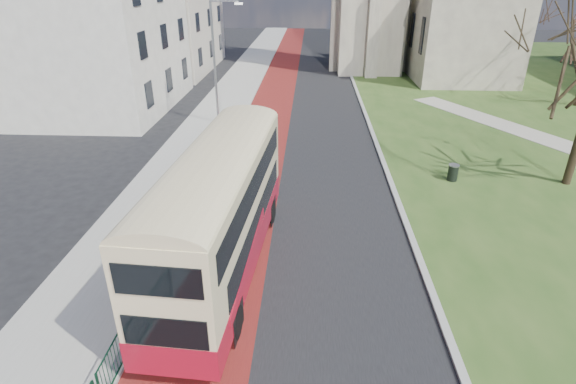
{
  "coord_description": "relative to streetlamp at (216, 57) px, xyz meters",
  "views": [
    {
      "loc": [
        1.95,
        -12.35,
        9.55
      ],
      "look_at": [
        1.16,
        3.13,
        2.0
      ],
      "focal_mm": 28.0,
      "sensor_mm": 36.0,
      "label": 1
    }
  ],
  "objects": [
    {
      "name": "ground",
      "position": [
        4.35,
        -18.0,
        -4.59
      ],
      "size": [
        160.0,
        160.0,
        0.0
      ],
      "primitive_type": "plane",
      "color": "black",
      "rests_on": "ground"
    },
    {
      "name": "road_carriageway",
      "position": [
        5.85,
        2.0,
        -4.59
      ],
      "size": [
        9.0,
        120.0,
        0.01
      ],
      "primitive_type": "cube",
      "color": "black",
      "rests_on": "ground"
    },
    {
      "name": "bus_lane",
      "position": [
        3.15,
        2.0,
        -4.59
      ],
      "size": [
        3.4,
        120.0,
        0.01
      ],
      "primitive_type": "cube",
      "color": "#591414",
      "rests_on": "ground"
    },
    {
      "name": "pavement_west",
      "position": [
        -0.65,
        2.0,
        -4.53
      ],
      "size": [
        4.0,
        120.0,
        0.12
      ],
      "primitive_type": "cube",
      "color": "gray",
      "rests_on": "ground"
    },
    {
      "name": "kerb_west",
      "position": [
        1.35,
        2.0,
        -4.53
      ],
      "size": [
        0.25,
        120.0,
        0.13
      ],
      "primitive_type": "cube",
      "color": "#999993",
      "rests_on": "ground"
    },
    {
      "name": "kerb_east",
      "position": [
        10.45,
        4.0,
        -4.53
      ],
      "size": [
        0.25,
        80.0,
        0.13
      ],
      "primitive_type": "cube",
      "color": "#999993",
      "rests_on": "ground"
    },
    {
      "name": "pedestrian_railing",
      "position": [
        1.4,
        -14.0,
        -4.04
      ],
      "size": [
        0.07,
        24.0,
        1.12
      ],
      "color": "#0D3923",
      "rests_on": "ground"
    },
    {
      "name": "street_block_near",
      "position": [
        -9.65,
        4.0,
        1.92
      ],
      "size": [
        10.3,
        14.3,
        13.0
      ],
      "color": "beige",
      "rests_on": "ground"
    },
    {
      "name": "street_block_far",
      "position": [
        -9.65,
        20.0,
        1.17
      ],
      "size": [
        10.3,
        16.3,
        11.5
      ],
      "color": "beige",
      "rests_on": "ground"
    },
    {
      "name": "streetlamp",
      "position": [
        0.0,
        0.0,
        0.0
      ],
      "size": [
        2.13,
        0.18,
        8.0
      ],
      "color": "gray",
      "rests_on": "pavement_west"
    },
    {
      "name": "bus",
      "position": [
        3.36,
        -17.18,
        -2.07
      ],
      "size": [
        3.17,
        10.72,
        4.42
      ],
      "rotation": [
        0.0,
        0.0,
        -0.07
      ],
      "color": "maroon",
      "rests_on": "ground"
    },
    {
      "name": "litter_bin",
      "position": [
        13.61,
        -9.04,
        -4.12
      ],
      "size": [
        0.66,
        0.66,
        0.86
      ],
      "rotation": [
        0.0,
        0.0,
        0.26
      ],
      "color": "black",
      "rests_on": "grass_green"
    }
  ]
}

